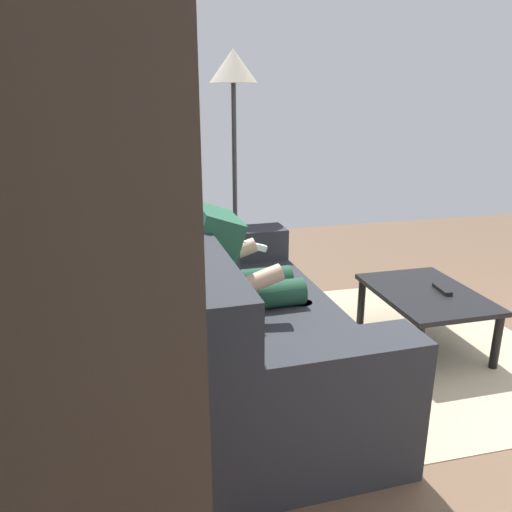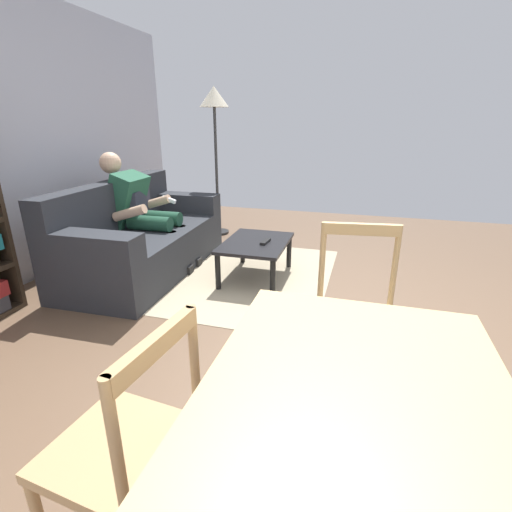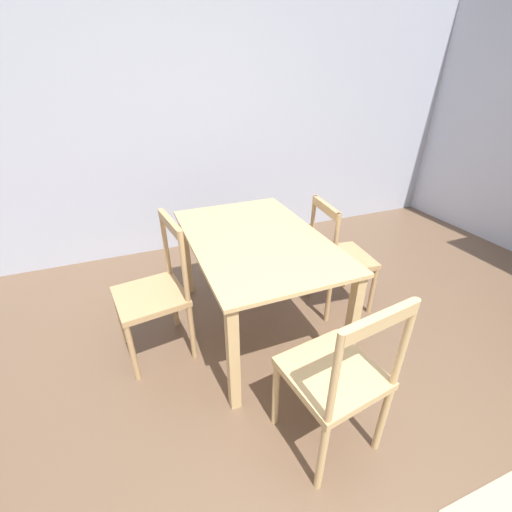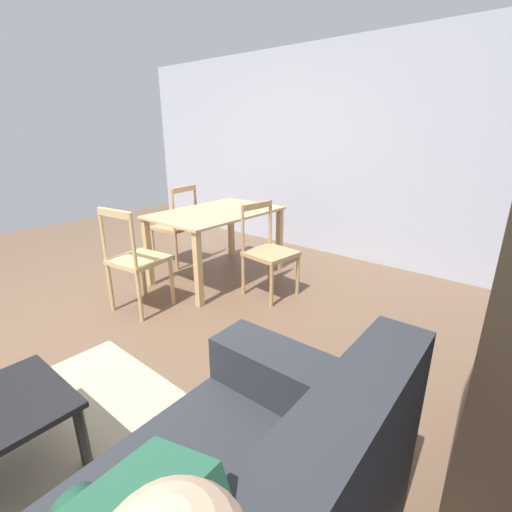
{
  "view_description": "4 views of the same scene",
  "coord_description": "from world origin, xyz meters",
  "px_view_note": "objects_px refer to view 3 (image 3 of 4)",
  "views": [
    {
      "loc": [
        -1.54,
        2.62,
        1.56
      ],
      "look_at": [
        0.95,
        1.98,
        0.72
      ],
      "focal_mm": 35.95,
      "sensor_mm": 36.0,
      "label": 1
    },
    {
      "loc": [
        -2.24,
        -0.08,
        1.45
      ],
      "look_at": [
        1.06,
        0.86,
        0.22
      ],
      "focal_mm": 26.51,
      "sensor_mm": 36.0,
      "label": 2
    },
    {
      "loc": [
        0.45,
        -0.87,
        1.73
      ],
      "look_at": [
        -1.44,
        -0.11,
        0.6
      ],
      "focal_mm": 23.55,
      "sensor_mm": 36.0,
      "label": 3
    },
    {
      "loc": [
        1.21,
        2.62,
        1.55
      ],
      "look_at": [
        -0.24,
        1.42,
        0.9
      ],
      "focal_mm": 25.43,
      "sensor_mm": 36.0,
      "label": 4
    }
  ],
  "objects_px": {
    "dining_table": "(256,252)",
    "dining_chair_facing_couch": "(337,377)",
    "dining_chair_near_wall": "(339,258)",
    "dining_chair_by_doorway": "(155,294)"
  },
  "relations": [
    {
      "from": "dining_chair_by_doorway",
      "to": "dining_table",
      "type": "bearing_deg",
      "value": 89.65
    },
    {
      "from": "dining_chair_near_wall",
      "to": "dining_chair_facing_couch",
      "type": "height_order",
      "value": "dining_chair_facing_couch"
    },
    {
      "from": "dining_chair_near_wall",
      "to": "dining_chair_by_doorway",
      "type": "height_order",
      "value": "dining_chair_by_doorway"
    },
    {
      "from": "dining_chair_near_wall",
      "to": "dining_chair_by_doorway",
      "type": "bearing_deg",
      "value": -90.05
    },
    {
      "from": "dining_chair_by_doorway",
      "to": "dining_chair_facing_couch",
      "type": "bearing_deg",
      "value": 35.0
    },
    {
      "from": "dining_chair_near_wall",
      "to": "dining_chair_by_doorway",
      "type": "distance_m",
      "value": 1.41
    },
    {
      "from": "dining_table",
      "to": "dining_chair_by_doorway",
      "type": "xyz_separation_m",
      "value": [
        -0.0,
        -0.7,
        -0.17
      ]
    },
    {
      "from": "dining_table",
      "to": "dining_chair_facing_couch",
      "type": "relative_size",
      "value": 1.42
    },
    {
      "from": "dining_chair_near_wall",
      "to": "dining_chair_facing_couch",
      "type": "relative_size",
      "value": 0.94
    },
    {
      "from": "dining_table",
      "to": "dining_chair_facing_couch",
      "type": "distance_m",
      "value": 1.02
    }
  ]
}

